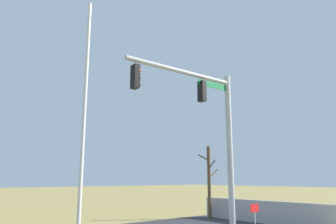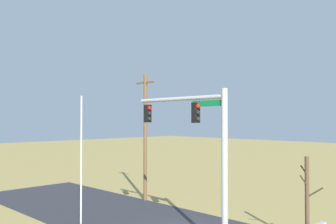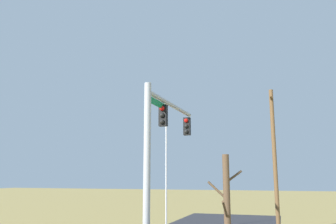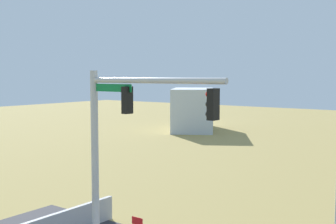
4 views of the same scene
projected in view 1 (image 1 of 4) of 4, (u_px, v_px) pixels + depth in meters
retaining_fence at (263, 212)px, 16.64m from camera, size 0.20×7.60×1.13m
signal_mast at (207, 118)px, 14.82m from camera, size 5.91×0.55×7.19m
flagpole at (84, 127)px, 8.63m from camera, size 0.10×0.10×7.15m
bare_tree at (209, 181)px, 19.00m from camera, size 1.27×1.02×4.11m
open_sign at (255, 212)px, 13.19m from camera, size 0.56×0.04×1.22m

